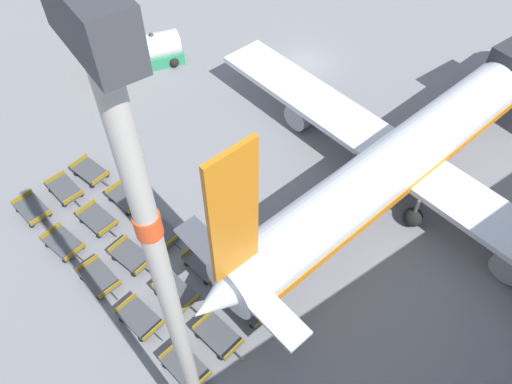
# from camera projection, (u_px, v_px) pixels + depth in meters

# --- Properties ---
(ground_plane) EXTENTS (500.00, 500.00, 0.00)m
(ground_plane) POSITION_uv_depth(u_px,v_px,m) (306.00, 63.00, 45.84)
(ground_plane) COLOR gray
(airplane) EXTENTS (35.13, 38.43, 13.75)m
(airplane) POSITION_uv_depth(u_px,v_px,m) (414.00, 150.00, 34.26)
(airplane) COLOR silver
(airplane) RESTS_ON ground_plane
(fuel_tanker_primary) EXTENTS (4.63, 8.25, 3.05)m
(fuel_tanker_primary) POSITION_uv_depth(u_px,v_px,m) (143.00, 53.00, 44.70)
(fuel_tanker_primary) COLOR yellow
(fuel_tanker_primary) RESTS_ON ground_plane
(baggage_dolly_row_near_col_a) EXTENTS (3.45, 2.00, 0.92)m
(baggage_dolly_row_near_col_a) POSITION_uv_depth(u_px,v_px,m) (33.00, 209.00, 34.31)
(baggage_dolly_row_near_col_a) COLOR #424449
(baggage_dolly_row_near_col_a) RESTS_ON ground_plane
(baggage_dolly_row_near_col_b) EXTENTS (3.46, 2.21, 0.92)m
(baggage_dolly_row_near_col_b) POSITION_uv_depth(u_px,v_px,m) (64.00, 243.00, 32.50)
(baggage_dolly_row_near_col_b) COLOR #424449
(baggage_dolly_row_near_col_b) RESTS_ON ground_plane
(baggage_dolly_row_near_col_c) EXTENTS (3.45, 1.97, 0.92)m
(baggage_dolly_row_near_col_c) POSITION_uv_depth(u_px,v_px,m) (99.00, 278.00, 30.85)
(baggage_dolly_row_near_col_c) COLOR #424449
(baggage_dolly_row_near_col_c) RESTS_ON ground_plane
(baggage_dolly_row_near_col_d) EXTENTS (3.46, 2.14, 0.92)m
(baggage_dolly_row_near_col_d) POSITION_uv_depth(u_px,v_px,m) (140.00, 319.00, 29.13)
(baggage_dolly_row_near_col_d) COLOR #424449
(baggage_dolly_row_near_col_d) RESTS_ON ground_plane
(baggage_dolly_row_near_col_e) EXTENTS (3.45, 2.00, 0.92)m
(baggage_dolly_row_near_col_e) POSITION_uv_depth(u_px,v_px,m) (186.00, 367.00, 27.30)
(baggage_dolly_row_near_col_e) COLOR #424449
(baggage_dolly_row_near_col_e) RESTS_ON ground_plane
(baggage_dolly_row_mid_a_col_a) EXTENTS (3.44, 1.96, 0.92)m
(baggage_dolly_row_mid_a_col_a) POSITION_uv_depth(u_px,v_px,m) (65.00, 190.00, 35.45)
(baggage_dolly_row_mid_a_col_a) COLOR #424449
(baggage_dolly_row_mid_a_col_a) RESTS_ON ground_plane
(baggage_dolly_row_mid_a_col_b) EXTENTS (3.46, 2.13, 0.92)m
(baggage_dolly_row_mid_a_col_b) POSITION_uv_depth(u_px,v_px,m) (98.00, 220.00, 33.75)
(baggage_dolly_row_mid_a_col_b) COLOR #424449
(baggage_dolly_row_mid_a_col_b) RESTS_ON ground_plane
(baggage_dolly_row_mid_a_col_c) EXTENTS (3.46, 2.22, 0.92)m
(baggage_dolly_row_mid_a_col_c) POSITION_uv_depth(u_px,v_px,m) (132.00, 257.00, 31.86)
(baggage_dolly_row_mid_a_col_c) COLOR #424449
(baggage_dolly_row_mid_a_col_c) RESTS_ON ground_plane
(baggage_dolly_row_mid_a_col_d) EXTENTS (3.46, 2.12, 0.92)m
(baggage_dolly_row_mid_a_col_d) POSITION_uv_depth(u_px,v_px,m) (176.00, 293.00, 30.21)
(baggage_dolly_row_mid_a_col_d) COLOR #424449
(baggage_dolly_row_mid_a_col_d) RESTS_ON ground_plane
(baggage_dolly_row_mid_a_col_e) EXTENTS (3.45, 2.07, 0.92)m
(baggage_dolly_row_mid_a_col_e) POSITION_uv_depth(u_px,v_px,m) (218.00, 336.00, 28.44)
(baggage_dolly_row_mid_a_col_e) COLOR #424449
(baggage_dolly_row_mid_a_col_e) RESTS_ON ground_plane
(baggage_dolly_row_mid_b_col_a) EXTENTS (3.46, 2.22, 0.92)m
(baggage_dolly_row_mid_b_col_a) POSITION_uv_depth(u_px,v_px,m) (91.00, 172.00, 36.55)
(baggage_dolly_row_mid_b_col_a) COLOR #424449
(baggage_dolly_row_mid_b_col_a) RESTS_ON ground_plane
(baggage_dolly_row_mid_b_col_b) EXTENTS (3.46, 2.12, 0.92)m
(baggage_dolly_row_mid_b_col_b) POSITION_uv_depth(u_px,v_px,m) (126.00, 198.00, 34.96)
(baggage_dolly_row_mid_b_col_b) COLOR #424449
(baggage_dolly_row_mid_b_col_b) RESTS_ON ground_plane
(baggage_dolly_row_mid_b_col_c) EXTENTS (3.46, 2.14, 0.92)m
(baggage_dolly_row_mid_b_col_c) POSITION_uv_depth(u_px,v_px,m) (160.00, 232.00, 33.09)
(baggage_dolly_row_mid_b_col_c) COLOR #424449
(baggage_dolly_row_mid_b_col_c) RESTS_ON ground_plane
(baggage_dolly_row_mid_b_col_d) EXTENTS (3.45, 2.01, 0.92)m
(baggage_dolly_row_mid_b_col_d) POSITION_uv_depth(u_px,v_px,m) (204.00, 264.00, 31.51)
(baggage_dolly_row_mid_b_col_d) COLOR #424449
(baggage_dolly_row_mid_b_col_d) RESTS_ON ground_plane
(baggage_dolly_row_mid_b_col_e) EXTENTS (3.45, 1.99, 0.92)m
(baggage_dolly_row_mid_b_col_e) POSITION_uv_depth(u_px,v_px,m) (249.00, 305.00, 29.66)
(baggage_dolly_row_mid_b_col_e) COLOR #424449
(baggage_dolly_row_mid_b_col_e) RESTS_ON ground_plane
(apron_light_mast) EXTENTS (2.00, 0.70, 24.48)m
(apron_light_mast) POSITION_uv_depth(u_px,v_px,m) (178.00, 330.00, 14.18)
(apron_light_mast) COLOR #ADA89E
(apron_light_mast) RESTS_ON ground_plane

